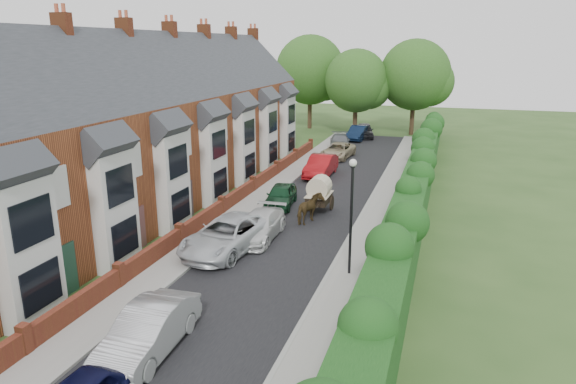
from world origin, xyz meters
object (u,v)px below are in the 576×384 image
object	(u,v)px
car_green	(281,195)
car_black	(365,130)
lamppost	(352,203)
car_red	(321,166)
car_grey	(340,142)
car_silver_a	(148,331)
horse_cart	(319,192)
car_beige	(338,151)
car_silver_b	(227,235)
horse	(310,209)
car_white	(259,226)

from	to	relation	value
car_green	car_black	distance (m)	26.02
lamppost	car_red	world-z (taller)	lamppost
car_green	car_grey	bearing A→B (deg)	83.90
car_silver_a	horse_cart	size ratio (longest dim) A/B	1.53
car_red	car_grey	bearing A→B (deg)	94.63
car_black	lamppost	bearing A→B (deg)	-93.99
car_beige	car_grey	bearing A→B (deg)	104.76
car_silver_b	car_black	world-z (taller)	car_silver_b
car_silver_b	car_green	xyz separation A→B (m)	(0.20, 7.60, -0.12)
car_silver_b	horse	world-z (taller)	horse
car_red	car_black	world-z (taller)	car_red
car_black	horse	bearing A→B (deg)	-99.01
car_silver_b	horse	size ratio (longest dim) A/B	2.97
car_green	car_grey	size ratio (longest dim) A/B	0.86
car_silver_a	car_red	xyz separation A→B (m)	(-0.37, 24.33, 0.03)
car_silver_a	car_beige	distance (m)	31.06
car_green	car_black	size ratio (longest dim) A/B	0.89
car_red	horse_cart	xyz separation A→B (m)	(2.01, -8.51, 0.46)
car_silver_a	car_red	world-z (taller)	car_red
car_beige	horse	xyz separation A→B (m)	(2.15, -17.32, 0.16)
car_silver_b	horse	distance (m)	5.77
car_silver_b	car_green	size ratio (longest dim) A/B	1.45
car_silver_b	horse_cart	world-z (taller)	horse_cart
car_silver_b	car_grey	size ratio (longest dim) A/B	1.25
car_silver_b	car_green	world-z (taller)	car_silver_b
car_green	car_grey	distance (m)	19.15
car_beige	car_white	bearing A→B (deg)	-84.20
car_red	car_grey	distance (m)	11.11
car_white	car_red	distance (m)	13.67
car_green	horse_cart	bearing A→B (deg)	-16.89
car_green	horse_cart	distance (m)	2.65
car_silver_b	car_white	distance (m)	2.19
car_silver_b	horse	bearing A→B (deg)	70.16
horse	horse_cart	xyz separation A→B (m)	(0.00, 2.09, 0.44)
horse	car_black	bearing A→B (deg)	-72.27
car_black	horse_cart	bearing A→B (deg)	-98.75
car_silver_b	car_beige	xyz separation A→B (m)	(0.59, 22.40, -0.14)
car_silver_b	horse_cart	xyz separation A→B (m)	(2.74, 7.16, 0.46)
car_silver_b	horse_cart	size ratio (longest dim) A/B	1.88
car_silver_b	car_red	size ratio (longest dim) A/B	1.18
car_silver_a	lamppost	bearing A→B (deg)	54.02
lamppost	car_grey	size ratio (longest dim) A/B	1.12
car_grey	horse_cart	xyz separation A→B (m)	(2.89, -19.58, 0.59)
car_black	car_grey	bearing A→B (deg)	-112.58
car_green	car_beige	bearing A→B (deg)	81.32
car_grey	car_beige	bearing A→B (deg)	-93.18
car_silver_b	car_silver_a	bearing A→B (deg)	-74.30
car_silver_b	car_grey	distance (m)	26.74
car_red	lamppost	bearing A→B (deg)	-71.88
car_silver_a	car_green	size ratio (longest dim) A/B	1.18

